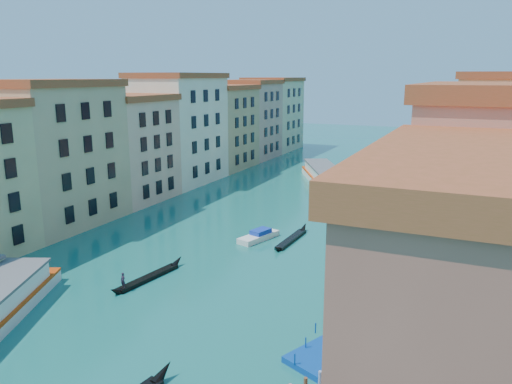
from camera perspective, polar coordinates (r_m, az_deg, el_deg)
left_bank_palazzos at (r=93.35m, az=-10.87°, el=6.30°), size 12.80×128.40×21.00m
right_bank_palazzos at (r=77.08m, az=26.03°, el=3.84°), size 12.80×128.40×21.00m
quay at (r=79.02m, az=19.57°, el=-2.25°), size 4.00×140.00×1.00m
restaurant_awnings at (r=38.79m, az=14.56°, el=-14.03°), size 3.20×44.55×3.12m
mooring_poles_right at (r=45.15m, az=11.78°, el=-12.23°), size 1.44×54.24×3.20m
vaporetto_far at (r=97.88m, az=7.75°, el=1.87°), size 15.03×22.34×3.35m
gondola_fore at (r=53.09m, az=-12.20°, el=-9.40°), size 2.36×10.56×2.11m
gondola_far at (r=63.85m, az=4.12°, el=-5.27°), size 1.30×10.76×1.52m
motorboat_mid at (r=63.97m, az=0.35°, el=-5.02°), size 3.63×6.46×1.28m
motorboat_far at (r=103.74m, az=8.62°, el=1.97°), size 3.83×7.80×1.55m
blue_dock at (r=39.20m, az=8.24°, el=-18.01°), size 5.96×6.95×0.49m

